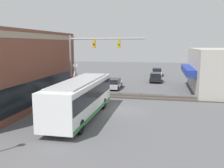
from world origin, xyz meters
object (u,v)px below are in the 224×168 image
city_bus (81,97)px  pedestrian_at_crossing (88,92)px  crossing_signal (76,78)px  parked_car_white (157,72)px  parked_car_black (156,78)px  parked_car_silver (114,84)px

city_bus → pedestrian_at_crossing: size_ratio=6.59×
crossing_signal → pedestrian_at_crossing: crossing_signal is taller
parked_car_white → crossing_signal: bearing=159.2°
parked_car_black → parked_car_white: bearing=-0.0°
city_bus → parked_car_black: size_ratio=2.53×
parked_car_silver → parked_car_black: 9.05m
parked_car_black → city_bus: bearing=165.6°
parked_car_silver → pedestrian_at_crossing: (-6.81, 1.54, 0.18)m
parked_car_black → pedestrian_at_crossing: pedestrian_at_crossing is taller
parked_car_silver → crossing_signal: bearing=155.6°
crossing_signal → parked_car_white: bearing=-20.8°
parked_car_black → parked_car_silver: bearing=143.4°
parked_car_black → parked_car_white: size_ratio=0.92×
parked_car_silver → city_bus: bearing=180.0°
crossing_signal → pedestrian_at_crossing: (-0.22, -1.45, -1.47)m
parked_car_black → crossing_signal: bearing=148.8°
parked_car_white → pedestrian_at_crossing: size_ratio=2.82×
city_bus → parked_car_white: 29.73m
crossing_signal → parked_car_silver: crossing_signal is taller
crossing_signal → pedestrian_at_crossing: size_ratio=2.33×
crossing_signal → parked_car_black: crossing_signal is taller
pedestrian_at_crossing → parked_car_white: bearing=-17.3°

